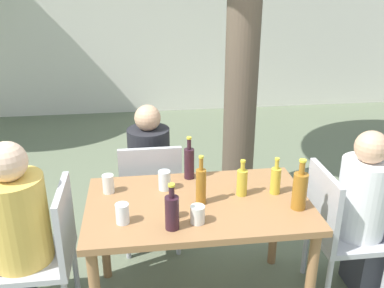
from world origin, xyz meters
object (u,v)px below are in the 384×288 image
(wine_bottle_3, at_px, (172,211))
(drinking_glass_1, at_px, (198,214))
(amber_bottle_2, at_px, (300,190))
(person_seated_0, at_px, (7,247))
(amber_bottle_4, at_px, (201,185))
(patio_chair_1, at_px, (336,226))
(person_seated_1, at_px, (372,224))
(drinking_glass_4, at_px, (172,210))
(patio_chair_2, at_px, (151,191))
(oil_cruet_0, at_px, (276,180))
(drinking_glass_3, at_px, (108,184))
(wine_bottle_1, at_px, (189,162))
(dining_table_front, at_px, (198,215))
(oil_cruet_5, at_px, (242,182))
(drinking_glass_0, at_px, (164,180))
(drinking_glass_2, at_px, (122,214))
(person_seated_2, at_px, (150,178))

(wine_bottle_3, height_order, drinking_glass_1, wine_bottle_3)
(amber_bottle_2, bearing_deg, person_seated_0, 175.17)
(amber_bottle_4, bearing_deg, patio_chair_1, 1.00)
(amber_bottle_2, height_order, drinking_glass_1, amber_bottle_2)
(amber_bottle_2, bearing_deg, patio_chair_1, 23.14)
(person_seated_1, relative_size, drinking_glass_4, 11.91)
(person_seated_0, relative_size, amber_bottle_4, 3.90)
(patio_chair_2, relative_size, wine_bottle_3, 3.39)
(drinking_glass_1, bearing_deg, patio_chair_1, 13.21)
(oil_cruet_0, relative_size, drinking_glass_3, 2.02)
(amber_bottle_2, bearing_deg, drinking_glass_4, -179.49)
(oil_cruet_0, relative_size, wine_bottle_3, 0.89)
(oil_cruet_0, bearing_deg, drinking_glass_4, -163.15)
(wine_bottle_1, relative_size, drinking_glass_4, 3.01)
(dining_table_front, relative_size, amber_bottle_2, 4.33)
(drinking_glass_4, bearing_deg, person_seated_0, 171.15)
(drinking_glass_4, bearing_deg, wine_bottle_1, 72.02)
(oil_cruet_0, xyz_separation_m, oil_cruet_5, (-0.21, 0.01, -0.00))
(oil_cruet_0, bearing_deg, drinking_glass_0, 168.42)
(amber_bottle_2, xyz_separation_m, wine_bottle_3, (-0.74, -0.11, -0.02))
(dining_table_front, height_order, drinking_glass_3, drinking_glass_3)
(patio_chair_2, height_order, oil_cruet_0, oil_cruet_0)
(oil_cruet_0, xyz_separation_m, drinking_glass_1, (-0.52, -0.27, -0.04))
(dining_table_front, bearing_deg, person_seated_1, -0.00)
(oil_cruet_0, bearing_deg, amber_bottle_2, -67.36)
(oil_cruet_0, height_order, amber_bottle_4, amber_bottle_4)
(patio_chair_1, distance_m, patio_chair_2, 1.32)
(drinking_glass_2, xyz_separation_m, drinking_glass_4, (0.27, 0.02, -0.01))
(person_seated_0, distance_m, drinking_glass_3, 0.68)
(patio_chair_1, relative_size, drinking_glass_1, 8.89)
(drinking_glass_2, bearing_deg, wine_bottle_1, 49.01)
(oil_cruet_5, relative_size, drinking_glass_2, 2.03)
(oil_cruet_0, relative_size, oil_cruet_5, 1.02)
(drinking_glass_4, bearing_deg, wine_bottle_3, -95.15)
(oil_cruet_0, height_order, drinking_glass_3, oil_cruet_0)
(person_seated_1, distance_m, person_seated_2, 1.65)
(person_seated_0, distance_m, amber_bottle_2, 1.73)
(wine_bottle_1, height_order, drinking_glass_2, wine_bottle_1)
(patio_chair_2, xyz_separation_m, person_seated_0, (-0.86, -0.63, 0.03))
(dining_table_front, distance_m, wine_bottle_1, 0.38)
(oil_cruet_0, bearing_deg, patio_chair_2, 142.26)
(wine_bottle_3, height_order, amber_bottle_4, amber_bottle_4)
(amber_bottle_2, bearing_deg, oil_cruet_5, 145.73)
(amber_bottle_4, relative_size, oil_cruet_5, 1.32)
(amber_bottle_2, distance_m, drinking_glass_2, 1.01)
(person_seated_0, distance_m, drinking_glass_2, 0.76)
(patio_chair_2, height_order, person_seated_0, person_seated_0)
(oil_cruet_0, height_order, drinking_glass_2, oil_cruet_0)
(patio_chair_2, bearing_deg, drinking_glass_2, 77.55)
(patio_chair_2, xyz_separation_m, drinking_glass_4, (0.10, -0.78, 0.29))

